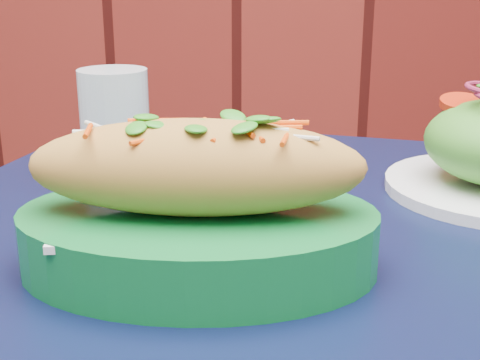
{
  "coord_description": "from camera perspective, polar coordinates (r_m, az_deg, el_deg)",
  "views": [
    {
      "loc": [
        -0.24,
        0.9,
        0.98
      ],
      "look_at": [
        -0.28,
        1.44,
        0.81
      ],
      "focal_mm": 50.0,
      "sensor_mm": 36.0,
      "label": 1
    }
  ],
  "objects": [
    {
      "name": "cafe_table",
      "position": [
        0.63,
        5.34,
        -12.78
      ],
      "size": [
        0.95,
        0.95,
        0.75
      ],
      "rotation": [
        0.0,
        0.0,
        -0.21
      ],
      "color": "black",
      "rests_on": "ground"
    },
    {
      "name": "banh_mi_basket",
      "position": [
        0.53,
        -3.64,
        -2.42
      ],
      "size": [
        0.29,
        0.2,
        0.13
      ],
      "rotation": [
        0.0,
        0.0,
        0.03
      ],
      "color": "#0E6C2C",
      "rests_on": "cafe_table"
    },
    {
      "name": "water_glass",
      "position": [
        0.77,
        -10.61,
        4.63
      ],
      "size": [
        0.08,
        0.08,
        0.13
      ],
      "primitive_type": "cylinder",
      "color": "silver",
      "rests_on": "cafe_table"
    }
  ]
}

